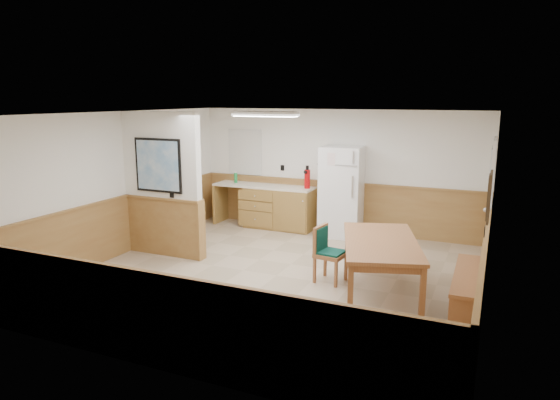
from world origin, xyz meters
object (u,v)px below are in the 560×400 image
at_px(refrigerator, 342,192).
at_px(dining_bench, 469,281).
at_px(dining_chair, 326,249).
at_px(fire_extinguisher, 307,178).
at_px(dining_table, 381,246).
at_px(soap_bottle, 236,178).

bearing_deg(refrigerator, dining_bench, -49.40).
relative_size(dining_chair, fire_extinguisher, 1.80).
distance_m(refrigerator, dining_table, 2.95).
distance_m(dining_chair, fire_extinguisher, 2.96).
relative_size(refrigerator, fire_extinguisher, 3.82).
bearing_deg(refrigerator, fire_extinguisher, 171.55).
relative_size(dining_bench, fire_extinguisher, 3.66).
bearing_deg(dining_chair, fire_extinguisher, 124.35).
bearing_deg(refrigerator, dining_table, -65.73).
xyz_separation_m(fire_extinguisher, soap_bottle, (-1.67, 0.01, -0.10)).
xyz_separation_m(dining_table, soap_bottle, (-3.79, 2.67, 0.35)).
bearing_deg(dining_table, soap_bottle, 127.46).
xyz_separation_m(dining_table, fire_extinguisher, (-2.12, 2.66, 0.45)).
height_order(dining_bench, soap_bottle, soap_bottle).
distance_m(fire_extinguisher, soap_bottle, 1.67).
bearing_deg(dining_table, dining_chair, 157.76).
bearing_deg(dining_bench, dining_table, 177.17).
xyz_separation_m(refrigerator, dining_chair, (0.53, -2.53, -0.40)).
relative_size(dining_table, dining_chair, 2.60).
bearing_deg(dining_bench, dining_chair, 176.09).
xyz_separation_m(refrigerator, dining_table, (1.37, -2.60, -0.24)).
xyz_separation_m(dining_chair, soap_bottle, (-2.95, 2.60, 0.51)).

